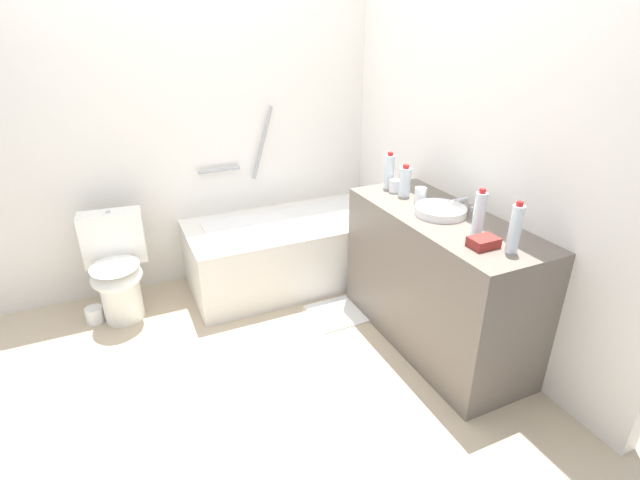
# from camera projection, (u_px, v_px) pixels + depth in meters

# --- Properties ---
(ground_plane) EXTENTS (3.78, 3.78, 0.00)m
(ground_plane) POSITION_uv_depth(u_px,v_px,m) (249.00, 361.00, 2.84)
(ground_plane) COLOR #C1AD8E
(wall_back_tiled) EXTENTS (3.18, 0.10, 2.33)m
(wall_back_tiled) POSITION_uv_depth(u_px,v_px,m) (187.00, 127.00, 3.36)
(wall_back_tiled) COLOR white
(wall_back_tiled) RESTS_ON ground_plane
(wall_right_mirror) EXTENTS (0.10, 2.77, 2.33)m
(wall_right_mirror) POSITION_uv_depth(u_px,v_px,m) (464.00, 144.00, 2.89)
(wall_right_mirror) COLOR white
(wall_right_mirror) RESTS_ON ground_plane
(bathtub) EXTENTS (1.52, 0.74, 1.28)m
(bathtub) POSITION_uv_depth(u_px,v_px,m) (291.00, 248.00, 3.63)
(bathtub) COLOR silver
(bathtub) RESTS_ON ground_plane
(toilet) EXTENTS (0.41, 0.53, 0.72)m
(toilet) POSITION_uv_depth(u_px,v_px,m) (117.00, 268.00, 3.16)
(toilet) COLOR white
(toilet) RESTS_ON ground_plane
(vanity_counter) EXTENTS (0.53, 1.31, 0.85)m
(vanity_counter) POSITION_uv_depth(u_px,v_px,m) (437.00, 281.00, 2.87)
(vanity_counter) COLOR #6B6056
(vanity_counter) RESTS_ON ground_plane
(sink_basin) EXTENTS (0.29, 0.29, 0.05)m
(sink_basin) POSITION_uv_depth(u_px,v_px,m) (440.00, 211.00, 2.70)
(sink_basin) COLOR white
(sink_basin) RESTS_ON vanity_counter
(sink_faucet) EXTENTS (0.12, 0.15, 0.08)m
(sink_faucet) POSITION_uv_depth(u_px,v_px,m) (465.00, 204.00, 2.76)
(sink_faucet) COLOR silver
(sink_faucet) RESTS_ON vanity_counter
(water_bottle_0) EXTENTS (0.06, 0.06, 0.26)m
(water_bottle_0) POSITION_uv_depth(u_px,v_px,m) (515.00, 229.00, 2.22)
(water_bottle_0) COLOR silver
(water_bottle_0) RESTS_ON vanity_counter
(water_bottle_1) EXTENTS (0.07, 0.07, 0.20)m
(water_bottle_1) POSITION_uv_depth(u_px,v_px,m) (405.00, 182.00, 2.95)
(water_bottle_1) COLOR silver
(water_bottle_1) RESTS_ON vanity_counter
(water_bottle_2) EXTENTS (0.06, 0.06, 0.25)m
(water_bottle_2) POSITION_uv_depth(u_px,v_px,m) (479.00, 214.00, 2.41)
(water_bottle_2) COLOR silver
(water_bottle_2) RESTS_ON vanity_counter
(water_bottle_3) EXTENTS (0.06, 0.06, 0.24)m
(water_bottle_3) POSITION_uv_depth(u_px,v_px,m) (389.00, 172.00, 3.08)
(water_bottle_3) COLOR silver
(water_bottle_3) RESTS_ON vanity_counter
(drinking_glass_0) EXTENTS (0.07, 0.07, 0.09)m
(drinking_glass_0) POSITION_uv_depth(u_px,v_px,m) (420.00, 195.00, 2.87)
(drinking_glass_0) COLOR white
(drinking_glass_0) RESTS_ON vanity_counter
(drinking_glass_1) EXTENTS (0.07, 0.07, 0.08)m
(drinking_glass_1) POSITION_uv_depth(u_px,v_px,m) (395.00, 186.00, 3.04)
(drinking_glass_1) COLOR white
(drinking_glass_1) RESTS_ON vanity_counter
(amenity_basket) EXTENTS (0.14, 0.10, 0.05)m
(amenity_basket) POSITION_uv_depth(u_px,v_px,m) (484.00, 242.00, 2.31)
(amenity_basket) COLOR maroon
(amenity_basket) RESTS_ON vanity_counter
(bath_mat) EXTENTS (0.54, 0.36, 0.01)m
(bath_mat) POSITION_uv_depth(u_px,v_px,m) (349.00, 310.00, 3.33)
(bath_mat) COLOR white
(bath_mat) RESTS_ON ground_plane
(toilet_paper_roll) EXTENTS (0.11, 0.11, 0.11)m
(toilet_paper_roll) POSITION_uv_depth(u_px,v_px,m) (95.00, 315.00, 3.19)
(toilet_paper_roll) COLOR white
(toilet_paper_roll) RESTS_ON ground_plane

